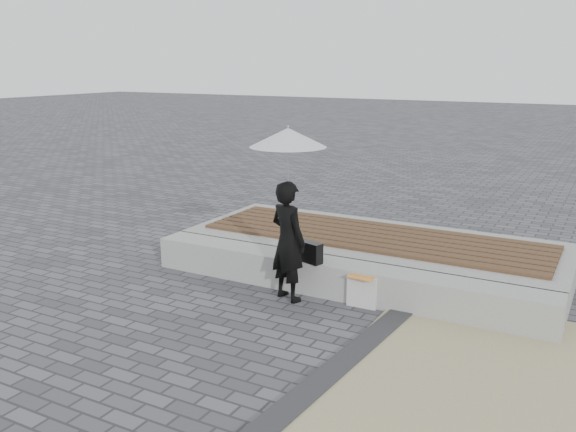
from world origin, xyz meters
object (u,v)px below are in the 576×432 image
at_px(seating_ledge, 337,278).
at_px(canvas_tote, 363,291).
at_px(woman, 288,241).
at_px(parasol, 288,137).
at_px(handbag, 309,252).

relative_size(seating_ledge, canvas_tote, 13.75).
height_order(seating_ledge, woman, woman).
xyz_separation_m(parasol, handbag, (0.14, 0.26, -1.37)).
xyz_separation_m(seating_ledge, parasol, (-0.44, -0.41, 1.69)).
xyz_separation_m(seating_ledge, handbag, (-0.30, -0.15, 0.32)).
bearing_deg(parasol, woman, 0.00).
height_order(woman, handbag, woman).
xyz_separation_m(parasol, canvas_tote, (0.86, 0.21, -1.71)).
bearing_deg(seating_ledge, canvas_tote, -25.72).
distance_m(woman, handbag, 0.35).
height_order(seating_ledge, handbag, handbag).
relative_size(seating_ledge, handbag, 14.27).
bearing_deg(seating_ledge, handbag, -153.38).
height_order(woman, parasol, parasol).
relative_size(parasol, canvas_tote, 3.02).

